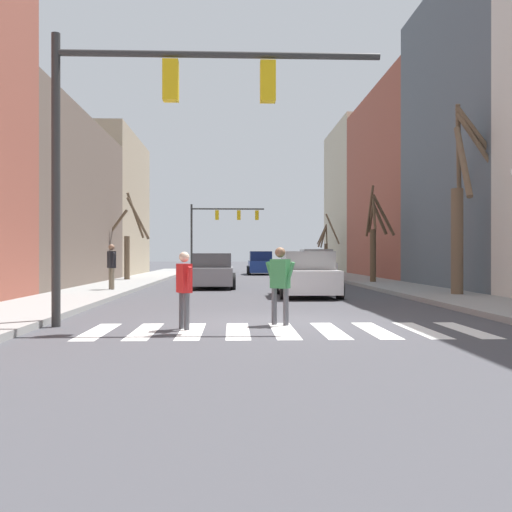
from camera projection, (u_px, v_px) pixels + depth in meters
name	position (u px, v px, depth m)	size (l,w,h in m)	color
ground_plane	(278.00, 323.00, 13.06)	(240.00, 240.00, 0.00)	#424247
building_row_left	(5.00, 162.00, 25.18)	(6.00, 40.53, 13.38)	#934C3D
building_row_right	(452.00, 165.00, 31.64)	(6.00, 49.12, 13.01)	beige
crosswalk_stripes	(284.00, 331.00, 11.66)	(7.65, 2.60, 0.01)	white
traffic_signal_near	(153.00, 114.00, 12.37)	(6.81, 0.28, 6.04)	#2D2D2D
traffic_signal_far	(219.00, 222.00, 52.54)	(6.47, 0.28, 5.93)	#2D2D2D
car_parked_left_near	(316.00, 266.00, 34.34)	(2.00, 4.63, 1.81)	white
car_parked_right_mid	(307.00, 275.00, 21.21)	(2.11, 4.18, 1.61)	white
car_parked_left_mid	(260.00, 264.00, 45.31)	(2.01, 4.87, 1.75)	navy
car_parked_right_near	(213.00, 272.00, 26.75)	(2.06, 4.44, 1.55)	gray
pedestrian_crossing_street	(184.00, 284.00, 11.86)	(0.38, 0.62, 1.54)	#4C4C51
pedestrian_waiting_at_curb	(112.00, 263.00, 23.05)	(0.44, 0.70, 1.74)	#7A705B
pedestrian_near_right_corner	(280.00, 279.00, 12.59)	(0.63, 0.47, 1.64)	#4C4C51
street_tree_left_mid	(129.00, 241.00, 32.75)	(2.43, 1.52, 4.77)	brown
street_tree_left_far	(464.00, 205.00, 20.31)	(2.52, 3.20, 6.51)	brown
street_tree_right_near	(326.00, 247.00, 46.79)	(1.78, 1.33, 4.57)	brown
street_tree_left_near	(375.00, 238.00, 29.74)	(1.34, 1.87, 4.79)	brown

